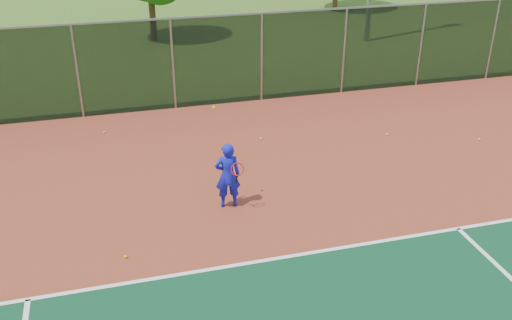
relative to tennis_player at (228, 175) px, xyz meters
The scene contains 8 objects.
court_apron 4.35m from the tennis_player, 50.98° to the right, with size 30.00×20.00×0.02m, color brown.
fence_back 7.24m from the tennis_player, 68.09° to the left, with size 30.00×0.06×3.03m.
tennis_player is the anchor object (origin of this frame).
practice_ball_0 6.20m from the tennis_player, 26.32° to the left, with size 0.07×0.07×0.07m, color yellow.
practice_ball_1 2.99m from the tennis_player, 149.33° to the right, with size 0.07×0.07×0.07m, color yellow.
practice_ball_2 5.86m from the tennis_player, 117.82° to the left, with size 0.07×0.07×0.07m, color yellow.
practice_ball_3 3.93m from the tennis_player, 62.81° to the left, with size 0.07×0.07×0.07m, color yellow.
practice_ball_4 8.19m from the tennis_player, 11.91° to the left, with size 0.07×0.07×0.07m, color yellow.
Camera 1 is at (-5.10, -6.06, 7.02)m, focal length 40.00 mm.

